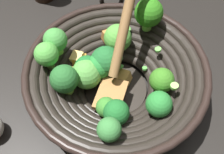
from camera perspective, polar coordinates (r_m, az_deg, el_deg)
name	(u,v)px	position (r m, az deg, el deg)	size (l,w,h in m)	color
ground_plane	(116,90)	(0.54, 0.86, -2.94)	(4.00, 4.00, 0.00)	black
wok	(115,74)	(0.49, 0.62, 0.76)	(0.39, 0.34, 0.28)	black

